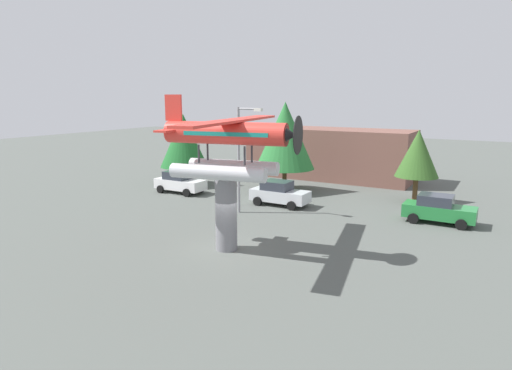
{
  "coord_description": "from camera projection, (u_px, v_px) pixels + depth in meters",
  "views": [
    {
      "loc": [
        12.13,
        -17.89,
        7.68
      ],
      "look_at": [
        0.0,
        3.0,
        2.84
      ],
      "focal_mm": 30.99,
      "sensor_mm": 36.0,
      "label": 1
    }
  ],
  "objects": [
    {
      "name": "ground_plane",
      "position": [
        227.0,
        249.0,
        22.65
      ],
      "size": [
        140.0,
        140.0,
        0.0
      ],
      "primitive_type": "plane",
      "color": "#515651"
    },
    {
      "name": "display_pedestal",
      "position": [
        226.0,
        213.0,
        22.28
      ],
      "size": [
        1.1,
        1.1,
        3.79
      ],
      "primitive_type": "cylinder",
      "color": "slate",
      "rests_on": "ground"
    },
    {
      "name": "floatplane_monument",
      "position": [
        228.0,
        143.0,
        21.54
      ],
      "size": [
        7.13,
        10.42,
        4.0
      ],
      "rotation": [
        0.0,
        0.0,
        0.19
      ],
      "color": "silver",
      "rests_on": "display_pedestal"
    },
    {
      "name": "car_near_white",
      "position": [
        180.0,
        182.0,
        35.84
      ],
      "size": [
        4.2,
        2.02,
        1.76
      ],
      "color": "white",
      "rests_on": "ground"
    },
    {
      "name": "car_mid_silver",
      "position": [
        279.0,
        193.0,
        31.71
      ],
      "size": [
        4.2,
        2.02,
        1.76
      ],
      "color": "silver",
      "rests_on": "ground"
    },
    {
      "name": "car_far_green",
      "position": [
        438.0,
        209.0,
        27.21
      ],
      "size": [
        4.2,
        2.02,
        1.76
      ],
      "color": "#237A38",
      "rests_on": "ground"
    },
    {
      "name": "streetlight_primary",
      "position": [
        241.0,
        152.0,
        28.97
      ],
      "size": [
        1.84,
        0.28,
        7.03
      ],
      "color": "gray",
      "rests_on": "ground"
    },
    {
      "name": "storefront_building",
      "position": [
        329.0,
        153.0,
        42.28
      ],
      "size": [
        15.48,
        5.25,
        4.72
      ],
      "primitive_type": "cube",
      "color": "brown",
      "rests_on": "ground"
    },
    {
      "name": "tree_west",
      "position": [
        184.0,
        140.0,
        38.29
      ],
      "size": [
        4.13,
        4.13,
        6.26
      ],
      "color": "brown",
      "rests_on": "ground"
    },
    {
      "name": "tree_east",
      "position": [
        285.0,
        136.0,
        35.71
      ],
      "size": [
        4.85,
        4.85,
        7.3
      ],
      "color": "brown",
      "rests_on": "ground"
    },
    {
      "name": "tree_center_back",
      "position": [
        418.0,
        154.0,
        32.22
      ],
      "size": [
        3.13,
        3.13,
        5.37
      ],
      "color": "brown",
      "rests_on": "ground"
    }
  ]
}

